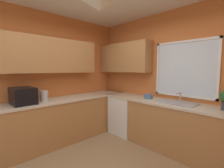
{
  "coord_description": "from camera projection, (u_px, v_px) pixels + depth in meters",
  "views": [
    {
      "loc": [
        1.49,
        -1.22,
        1.53
      ],
      "look_at": [
        -0.52,
        0.71,
        1.26
      ],
      "focal_mm": 24.86,
      "sensor_mm": 36.0,
      "label": 1
    }
  ],
  "objects": [
    {
      "name": "room_shell",
      "position": [
        107.0,
        52.0,
        2.46
      ],
      "size": [
        3.84,
        3.82,
        2.76
      ],
      "color": "#D17238",
      "rests_on": "ground_plane"
    },
    {
      "name": "counter_run_left",
      "position": [
        52.0,
        122.0,
        3.13
      ],
      "size": [
        0.65,
        3.43,
        0.91
      ],
      "color": "#AD7542",
      "rests_on": "ground_plane"
    },
    {
      "name": "dishwasher",
      "position": [
        126.0,
        115.0,
        3.7
      ],
      "size": [
        0.6,
        0.6,
        0.87
      ],
      "primitive_type": "cube",
      "color": "white",
      "rests_on": "ground_plane"
    },
    {
      "name": "sink_assembly",
      "position": [
        177.0,
        103.0,
        2.82
      ],
      "size": [
        0.68,
        0.4,
        0.19
      ],
      "color": "#9EA0A5",
      "rests_on": "counter_run_back"
    },
    {
      "name": "bowl",
      "position": [
        148.0,
        96.0,
        3.24
      ],
      "size": [
        0.18,
        0.18,
        0.09
      ],
      "primitive_type": "cylinder",
      "color": "#4C7099",
      "rests_on": "counter_run_back"
    },
    {
      "name": "counter_run_back",
      "position": [
        170.0,
        126.0,
        2.93
      ],
      "size": [
        2.93,
        0.65,
        0.91
      ],
      "color": "#AD7542",
      "rests_on": "ground_plane"
    },
    {
      "name": "kettle",
      "position": [
        44.0,
        96.0,
        2.97
      ],
      "size": [
        0.15,
        0.15,
        0.21
      ],
      "primitive_type": "cylinder",
      "color": "#B7B7BC",
      "rests_on": "counter_run_left"
    },
    {
      "name": "microwave",
      "position": [
        23.0,
        96.0,
        2.74
      ],
      "size": [
        0.48,
        0.36,
        0.29
      ],
      "primitive_type": "cube",
      "color": "black",
      "rests_on": "counter_run_left"
    }
  ]
}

